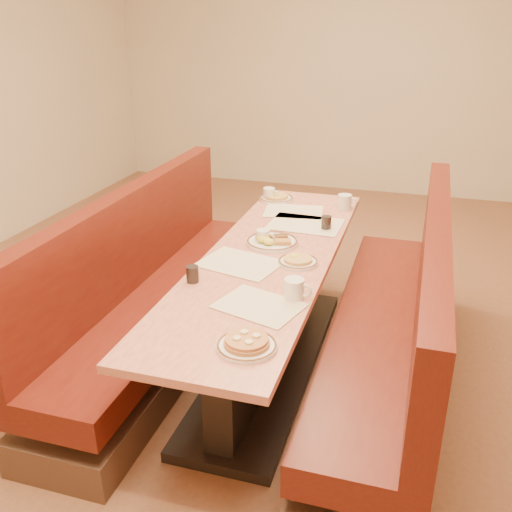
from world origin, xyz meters
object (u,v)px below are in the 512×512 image
(coffee_mug_b, at_px, (264,237))
(soda_tumbler_mid, at_px, (326,223))
(booth_left, at_px, (156,299))
(soda_tumbler_near, at_px, (192,274))
(coffee_mug_a, at_px, (295,289))
(booth_right, at_px, (394,334))
(pancake_plate, at_px, (247,344))
(coffee_mug_c, at_px, (345,202))
(coffee_mug_d, at_px, (269,194))
(eggs_plate, at_px, (272,241))
(diner_table, at_px, (268,313))

(coffee_mug_b, bearing_deg, soda_tumbler_mid, 50.89)
(booth_left, height_order, soda_tumbler_near, booth_left)
(coffee_mug_a, xyz_separation_m, soda_tumbler_mid, (-0.03, 0.99, -0.01))
(booth_right, bearing_deg, soda_tumbler_near, -156.23)
(booth_left, bearing_deg, pancake_plate, -46.63)
(coffee_mug_c, height_order, coffee_mug_d, coffee_mug_c)
(soda_tumbler_near, xyz_separation_m, soda_tumbler_mid, (0.51, 0.96, 0.00))
(booth_right, height_order, soda_tumbler_near, booth_right)
(eggs_plate, bearing_deg, diner_table, -79.23)
(booth_left, xyz_separation_m, soda_tumbler_near, (0.45, -0.45, 0.43))
(booth_left, xyz_separation_m, coffee_mug_d, (0.46, 0.99, 0.44))
(coffee_mug_b, bearing_deg, coffee_mug_a, -59.14)
(booth_left, bearing_deg, booth_right, 0.00)
(diner_table, xyz_separation_m, coffee_mug_c, (0.28, 0.95, 0.43))
(eggs_plate, bearing_deg, booth_left, -166.57)
(coffee_mug_a, height_order, coffee_mug_d, coffee_mug_a)
(pancake_plate, bearing_deg, booth_left, 133.37)
(diner_table, distance_m, coffee_mug_a, 0.69)
(coffee_mug_c, distance_m, coffee_mug_d, 0.56)
(soda_tumbler_near, bearing_deg, booth_left, 135.41)
(coffee_mug_a, distance_m, coffee_mug_c, 1.43)
(pancake_plate, relative_size, soda_tumbler_near, 2.91)
(booth_left, bearing_deg, soda_tumbler_mid, 27.98)
(coffee_mug_b, relative_size, soda_tumbler_mid, 1.29)
(coffee_mug_b, xyz_separation_m, soda_tumbler_near, (-0.20, -0.61, -0.00))
(eggs_plate, xyz_separation_m, soda_tumbler_near, (-0.25, -0.61, 0.02))
(booth_left, bearing_deg, coffee_mug_a, -25.58)
(coffee_mug_d, bearing_deg, coffee_mug_b, -72.95)
(diner_table, relative_size, booth_left, 1.00)
(pancake_plate, relative_size, soda_tumbler_mid, 2.91)
(soda_tumbler_near, bearing_deg, coffee_mug_b, 71.86)
(soda_tumbler_mid, bearing_deg, coffee_mug_b, -131.80)
(diner_table, xyz_separation_m, booth_left, (-0.73, 0.00, -0.01))
(eggs_plate, xyz_separation_m, soda_tumbler_mid, (0.26, 0.34, 0.02))
(coffee_mug_c, bearing_deg, booth_right, -61.49)
(booth_right, xyz_separation_m, eggs_plate, (-0.76, 0.17, 0.41))
(booth_left, distance_m, coffee_mug_c, 1.46)
(eggs_plate, bearing_deg, coffee_mug_a, -65.47)
(booth_left, relative_size, soda_tumbler_near, 28.71)
(eggs_plate, distance_m, coffee_mug_b, 0.06)
(soda_tumbler_mid, bearing_deg, pancake_plate, -92.22)
(coffee_mug_c, bearing_deg, coffee_mug_b, -111.50)
(booth_left, relative_size, coffee_mug_b, 22.19)
(booth_left, xyz_separation_m, soda_tumbler_mid, (0.96, 0.51, 0.43))
(booth_right, xyz_separation_m, coffee_mug_c, (-0.45, 0.95, 0.44))
(eggs_plate, height_order, coffee_mug_b, coffee_mug_b)
(coffee_mug_c, xyz_separation_m, soda_tumbler_mid, (-0.05, -0.44, -0.01))
(eggs_plate, height_order, coffee_mug_a, coffee_mug_a)
(booth_left, distance_m, booth_right, 1.46)
(diner_table, distance_m, coffee_mug_b, 0.46)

